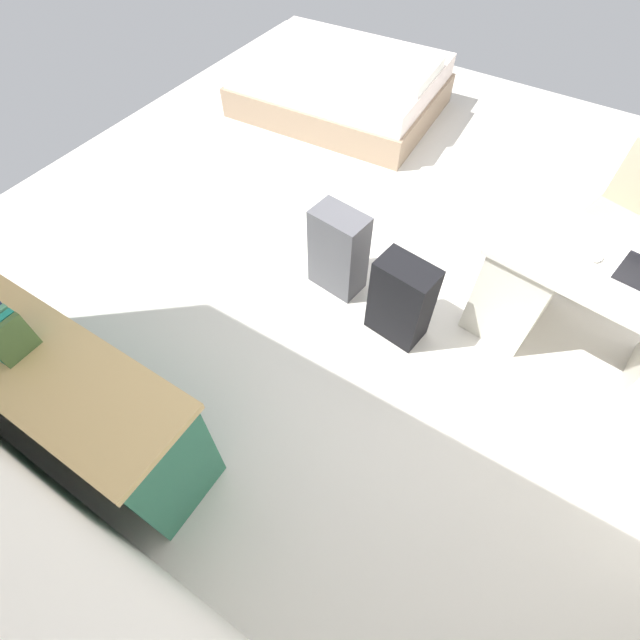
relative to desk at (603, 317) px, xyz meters
The scene contains 8 objects.
ground_plane 1.53m from the desk, ahead, with size 6.16×6.16×0.00m, color beige.
desk is the anchor object (origin of this frame).
office_chair 0.78m from the desk, 83.26° to the right, with size 0.57×0.57×0.94m.
credenza 3.06m from the desk, 41.22° to the left, with size 1.80×0.48×0.77m.
bed 3.31m from the desk, 31.82° to the right, with size 1.98×1.51×0.58m.
suitcase_black 1.17m from the desk, 23.23° to the left, with size 0.36×0.22×0.60m, color black.
suitcase_spare_grey 1.64m from the desk, 11.07° to the left, with size 0.36×0.22×0.63m, color #4C4C51.
computer_mouse 0.42m from the desk, ahead, with size 0.06×0.10×0.03m, color white.
Camera 1 is at (-0.95, 2.43, 2.52)m, focal length 25.89 mm.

